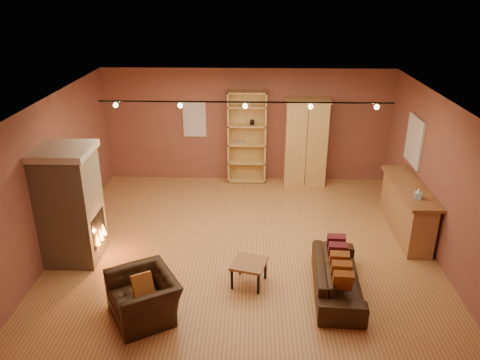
{
  "coord_description": "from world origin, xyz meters",
  "views": [
    {
      "loc": [
        0.15,
        -7.88,
        4.66
      ],
      "look_at": [
        -0.09,
        0.2,
        1.23
      ],
      "focal_mm": 35.0,
      "sensor_mm": 36.0,
      "label": 1
    }
  ],
  "objects_px": {
    "bookcase": "(247,136)",
    "armoire": "(306,142)",
    "armchair": "(143,290)",
    "loveseat": "(338,271)",
    "bar_counter": "(407,209)",
    "fireplace": "(71,205)",
    "coffee_table": "(249,265)"
  },
  "relations": [
    {
      "from": "armoire",
      "to": "loveseat",
      "type": "xyz_separation_m",
      "value": [
        0.11,
        -4.48,
        -0.7
      ]
    },
    {
      "from": "bar_counter",
      "to": "armoire",
      "type": "bearing_deg",
      "value": 125.63
    },
    {
      "from": "loveseat",
      "to": "armchair",
      "type": "height_order",
      "value": "armchair"
    },
    {
      "from": "bar_counter",
      "to": "loveseat",
      "type": "bearing_deg",
      "value": -129.82
    },
    {
      "from": "bar_counter",
      "to": "loveseat",
      "type": "relative_size",
      "value": 1.15
    },
    {
      "from": "armoire",
      "to": "armchair",
      "type": "height_order",
      "value": "armoire"
    },
    {
      "from": "bookcase",
      "to": "loveseat",
      "type": "bearing_deg",
      "value": -71.57
    },
    {
      "from": "armoire",
      "to": "bar_counter",
      "type": "bearing_deg",
      "value": -54.37
    },
    {
      "from": "fireplace",
      "to": "loveseat",
      "type": "height_order",
      "value": "fireplace"
    },
    {
      "from": "fireplace",
      "to": "bookcase",
      "type": "height_order",
      "value": "bookcase"
    },
    {
      "from": "coffee_table",
      "to": "bar_counter",
      "type": "bearing_deg",
      "value": 30.46
    },
    {
      "from": "bookcase",
      "to": "bar_counter",
      "type": "xyz_separation_m",
      "value": [
        3.21,
        -2.63,
        -0.64
      ]
    },
    {
      "from": "armoire",
      "to": "loveseat",
      "type": "distance_m",
      "value": 4.53
    },
    {
      "from": "armoire",
      "to": "armchair",
      "type": "distance_m",
      "value": 5.95
    },
    {
      "from": "coffee_table",
      "to": "fireplace",
      "type": "bearing_deg",
      "value": 167.02
    },
    {
      "from": "bookcase",
      "to": "fireplace",
      "type": "bearing_deg",
      "value": -129.12
    },
    {
      "from": "armoire",
      "to": "loveseat",
      "type": "bearing_deg",
      "value": -88.55
    },
    {
      "from": "loveseat",
      "to": "bar_counter",
      "type": "bearing_deg",
      "value": -36.09
    },
    {
      "from": "loveseat",
      "to": "armchair",
      "type": "relative_size",
      "value": 1.53
    },
    {
      "from": "fireplace",
      "to": "bookcase",
      "type": "bearing_deg",
      "value": 50.88
    },
    {
      "from": "armoire",
      "to": "armchair",
      "type": "xyz_separation_m",
      "value": [
        -2.88,
        -5.17,
        -0.62
      ]
    },
    {
      "from": "fireplace",
      "to": "bookcase",
      "type": "xyz_separation_m",
      "value": [
        3.03,
        3.73,
        0.11
      ]
    },
    {
      "from": "bar_counter",
      "to": "coffee_table",
      "type": "distance_m",
      "value": 3.6
    },
    {
      "from": "armchair",
      "to": "bookcase",
      "type": "bearing_deg",
      "value": 134.16
    },
    {
      "from": "bookcase",
      "to": "bar_counter",
      "type": "height_order",
      "value": "bookcase"
    },
    {
      "from": "bookcase",
      "to": "armoire",
      "type": "xyz_separation_m",
      "value": [
        1.43,
        -0.15,
        -0.09
      ]
    },
    {
      "from": "armchair",
      "to": "coffee_table",
      "type": "distance_m",
      "value": 1.79
    },
    {
      "from": "fireplace",
      "to": "armoire",
      "type": "bearing_deg",
      "value": 38.73
    },
    {
      "from": "loveseat",
      "to": "coffee_table",
      "type": "bearing_deg",
      "value": 86.69
    },
    {
      "from": "loveseat",
      "to": "fireplace",
      "type": "bearing_deg",
      "value": 82.59
    },
    {
      "from": "armchair",
      "to": "bar_counter",
      "type": "bearing_deg",
      "value": 89.39
    },
    {
      "from": "loveseat",
      "to": "bookcase",
      "type": "bearing_deg",
      "value": 22.16
    }
  ]
}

